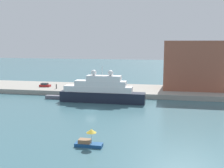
{
  "coord_description": "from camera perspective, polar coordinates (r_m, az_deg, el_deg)",
  "views": [
    {
      "loc": [
        17.69,
        -63.62,
        16.94
      ],
      "look_at": [
        4.36,
        6.0,
        5.86
      ],
      "focal_mm": 43.18,
      "sensor_mm": 36.0,
      "label": 1
    }
  ],
  "objects": [
    {
      "name": "ground",
      "position": [
        68.17,
        -4.58,
        -5.53
      ],
      "size": [
        400.0,
        400.0,
        0.0
      ],
      "primitive_type": "plane",
      "color": "#3D6670"
    },
    {
      "name": "parked_car",
      "position": [
        96.97,
        -14.01,
        -0.23
      ],
      "size": [
        3.82,
        1.71,
        1.27
      ],
      "color": "#B21E1E",
      "rests_on": "quay_dock"
    },
    {
      "name": "small_motorboat",
      "position": [
        45.15,
        -5.0,
        -11.89
      ],
      "size": [
        4.55,
        1.67,
        2.96
      ],
      "color": "navy",
      "rests_on": "ground"
    },
    {
      "name": "large_yacht",
      "position": [
        76.17,
        -2.31,
        -1.59
      ],
      "size": [
        24.18,
        3.68,
        10.3
      ],
      "color": "black",
      "rests_on": "ground"
    },
    {
      "name": "work_barge",
      "position": [
        83.06,
        -11.95,
        -2.73
      ],
      "size": [
        5.76,
        1.58,
        0.99
      ],
      "primitive_type": "cube",
      "color": "#595966",
      "rests_on": "ground"
    },
    {
      "name": "mooring_bollard",
      "position": [
        83.18,
        0.36,
        -1.59
      ],
      "size": [
        0.5,
        0.5,
        0.69
      ],
      "primitive_type": "cylinder",
      "color": "black",
      "rests_on": "quay_dock"
    },
    {
      "name": "harbor_building",
      "position": [
        92.63,
        16.83,
        3.85
      ],
      "size": [
        19.2,
        11.11,
        15.9
      ],
      "primitive_type": "cube",
      "color": "#93513D",
      "rests_on": "quay_dock"
    },
    {
      "name": "quay_dock",
      "position": [
        92.25,
        -0.39,
        -1.23
      ],
      "size": [
        110.0,
        18.9,
        1.48
      ],
      "primitive_type": "cube",
      "color": "gray",
      "rests_on": "ground"
    },
    {
      "name": "person_figure",
      "position": [
        92.01,
        -11.7,
        -0.5
      ],
      "size": [
        0.36,
        0.36,
        1.65
      ],
      "color": "#4C4C4C",
      "rests_on": "quay_dock"
    }
  ]
}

